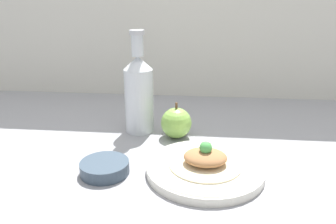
{
  "coord_description": "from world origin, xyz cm",
  "views": [
    {
      "loc": [
        7.77,
        -67.07,
        36.27
      ],
      "look_at": [
        0.49,
        6.39,
        9.72
      ],
      "focal_mm": 35.0,
      "sensor_mm": 36.0,
      "label": 1
    }
  ],
  "objects_px": {
    "plate": "(205,168)",
    "dipping_bowl": "(105,168)",
    "cider_bottle": "(139,92)",
    "plated_food": "(205,159)",
    "apple": "(176,123)"
  },
  "relations": [
    {
      "from": "plated_food",
      "to": "dipping_bowl",
      "type": "distance_m",
      "value": 0.22
    },
    {
      "from": "plate",
      "to": "dipping_bowl",
      "type": "height_order",
      "value": "dipping_bowl"
    },
    {
      "from": "plate",
      "to": "dipping_bowl",
      "type": "xyz_separation_m",
      "value": [
        -0.21,
        -0.02,
        0.0
      ]
    },
    {
      "from": "plated_food",
      "to": "dipping_bowl",
      "type": "height_order",
      "value": "plated_food"
    },
    {
      "from": "cider_bottle",
      "to": "dipping_bowl",
      "type": "height_order",
      "value": "cider_bottle"
    },
    {
      "from": "cider_bottle",
      "to": "dipping_bowl",
      "type": "distance_m",
      "value": 0.26
    },
    {
      "from": "dipping_bowl",
      "to": "plated_food",
      "type": "bearing_deg",
      "value": 6.57
    },
    {
      "from": "cider_bottle",
      "to": "apple",
      "type": "relative_size",
      "value": 2.85
    },
    {
      "from": "plated_food",
      "to": "dipping_bowl",
      "type": "relative_size",
      "value": 1.48
    },
    {
      "from": "cider_bottle",
      "to": "dipping_bowl",
      "type": "relative_size",
      "value": 2.64
    },
    {
      "from": "plate",
      "to": "apple",
      "type": "distance_m",
      "value": 0.2
    },
    {
      "from": "apple",
      "to": "dipping_bowl",
      "type": "bearing_deg",
      "value": -124.02
    },
    {
      "from": "plated_food",
      "to": "apple",
      "type": "bearing_deg",
      "value": 112.82
    },
    {
      "from": "plated_food",
      "to": "apple",
      "type": "distance_m",
      "value": 0.2
    },
    {
      "from": "apple",
      "to": "cider_bottle",
      "type": "bearing_deg",
      "value": 161.41
    }
  ]
}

